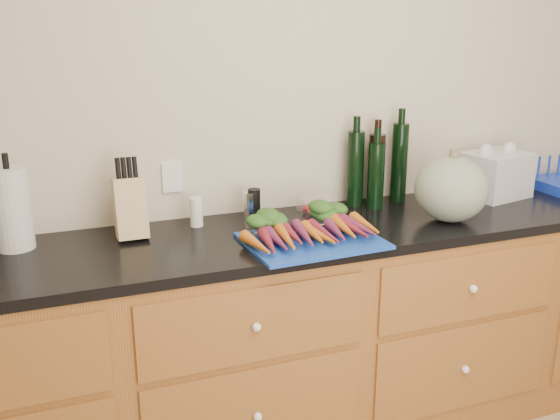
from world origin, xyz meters
name	(u,v)px	position (x,y,z in m)	size (l,w,h in m)	color
wall_back	(306,124)	(0.00, 1.62, 1.30)	(4.10, 0.05, 2.60)	beige
cabinets	(333,333)	(0.00, 1.30, 0.45)	(3.60, 0.64, 0.90)	brown
countertop	(336,229)	(0.00, 1.30, 0.92)	(3.64, 0.62, 0.04)	black
cutting_board	(312,241)	(-0.17, 1.14, 0.95)	(0.49, 0.37, 0.01)	#1642AF
carrots	(308,229)	(-0.17, 1.18, 0.98)	(0.50, 0.34, 0.07)	#C76617
squash	(451,189)	(0.46, 1.18, 1.07)	(0.30, 0.30, 0.27)	slate
paper_towel	(12,209)	(-1.20, 1.46, 1.09)	(0.13, 0.13, 0.30)	silver
knife_block	(130,208)	(-0.79, 1.44, 1.05)	(0.11, 0.11, 0.23)	tan
grinder_salt	(196,212)	(-0.53, 1.48, 1.00)	(0.05, 0.05, 0.12)	white
grinder_pepper	(254,204)	(-0.29, 1.48, 1.00)	(0.05, 0.05, 0.13)	black
canister_chrome	(250,206)	(-0.31, 1.48, 1.00)	(0.05, 0.05, 0.12)	white
tomato_box	(316,206)	(-0.01, 1.47, 0.97)	(0.14, 0.11, 0.07)	white
bottles	(377,169)	(0.30, 1.51, 1.10)	(0.29, 0.15, 0.35)	black
grocery_bag	(495,175)	(0.87, 1.42, 1.04)	(0.28, 0.23, 0.21)	silver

